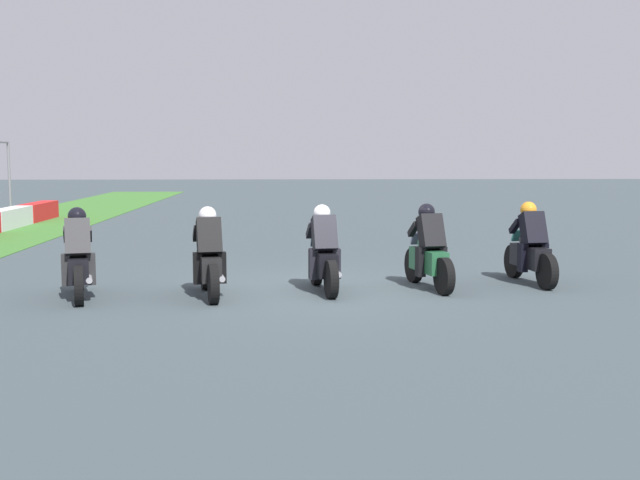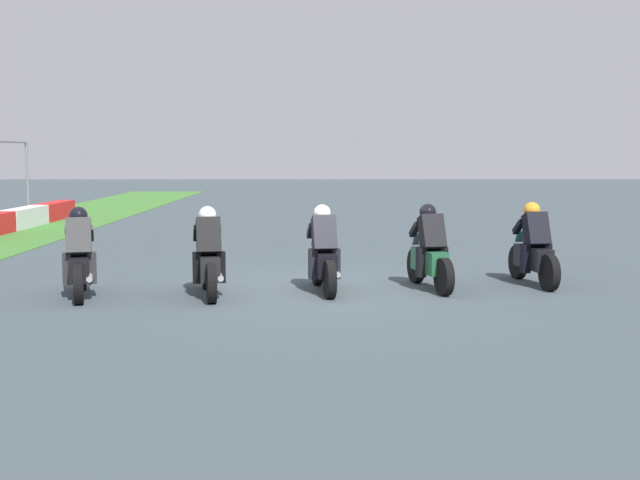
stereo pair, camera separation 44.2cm
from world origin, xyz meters
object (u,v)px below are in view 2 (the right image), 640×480
Objects in this scene: rider_lane_d at (209,259)px; rider_lane_e at (80,260)px; rider_lane_a at (534,251)px; rider_lane_b at (430,254)px; rider_lane_c at (323,256)px.

rider_lane_d and rider_lane_e have the same top height.
rider_lane_a and rider_lane_b have the same top height.
rider_lane_d is at bearing 92.94° from rider_lane_a.
rider_lane_b is 6.01m from rider_lane_e.
rider_lane_a and rider_lane_d have the same top height.
rider_lane_e is (-1.21, 7.94, 0.00)m from rider_lane_a.
rider_lane_a and rider_lane_c have the same top height.
rider_lane_b is (-0.46, 1.97, 0.00)m from rider_lane_a.
rider_lane_c is 1.01× the size of rider_lane_d.
rider_lane_e is (-0.50, 4.08, 0.00)m from rider_lane_c.
rider_lane_b is at bearing 95.22° from rider_lane_a.
rider_lane_c is 1.98m from rider_lane_d.
rider_lane_b is at bearing -97.41° from rider_lane_e.
rider_lane_b and rider_lane_e have the same top height.
rider_lane_e is (-0.75, 5.97, 0.00)m from rider_lane_b.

